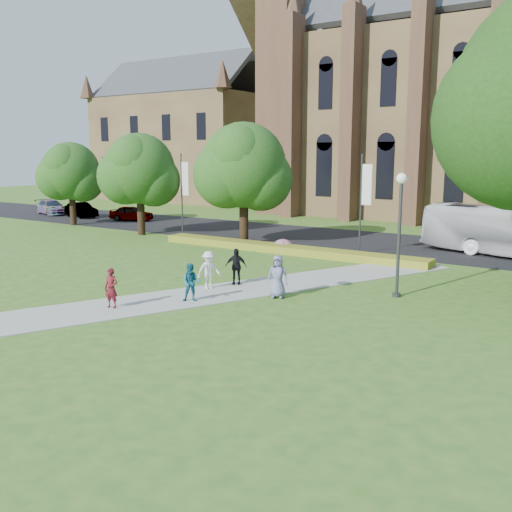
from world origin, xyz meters
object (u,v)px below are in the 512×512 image
Objects in this scene: car_0 at (131,213)px; pedestrian_0 at (111,288)px; car_1 at (81,210)px; streetlamp at (400,220)px; car_2 at (51,207)px.

car_0 is 29.89m from pedestrian_0.
car_0 is 0.94× the size of car_1.
streetlamp is 32.51m from car_0.
pedestrian_0 reaches higher than car_1.
car_0 is at bearing 121.10° from pedestrian_0.
car_1 is 33.99m from pedestrian_0.
streetlamp is 1.33× the size of car_0.
pedestrian_0 is at bearing -137.09° from streetlamp.
pedestrian_0 is (20.87, -21.40, 0.14)m from car_0.
car_2 is at bearing 73.97° from car_0.
streetlamp is 37.87m from car_1.
car_1 is (-6.04, -0.62, 0.02)m from car_0.
car_1 is at bearing 77.31° from car_0.
streetlamp is at bearing -91.60° from car_2.
car_0 is 6.07m from car_1.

